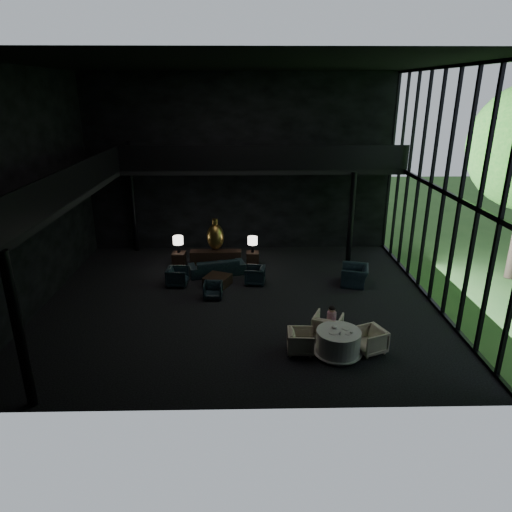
{
  "coord_description": "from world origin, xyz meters",
  "views": [
    {
      "loc": [
        0.27,
        -15.05,
        7.26
      ],
      "look_at": [
        0.6,
        0.5,
        1.56
      ],
      "focal_mm": 32.0,
      "sensor_mm": 36.0,
      "label": 1
    }
  ],
  "objects_px": {
    "coffee_table": "(218,281)",
    "dining_table": "(338,344)",
    "lounge_armchair_west": "(177,275)",
    "window_armchair": "(355,271)",
    "dining_chair_east": "(370,339)",
    "table_lamp_left": "(178,241)",
    "console": "(216,258)",
    "side_table_right": "(253,258)",
    "lounge_armchair_east": "(255,274)",
    "lounge_armchair_south": "(213,291)",
    "sofa": "(217,263)",
    "table_lamp_right": "(253,241)",
    "bronze_urn": "(215,237)",
    "child": "(332,315)",
    "side_table_left": "(179,259)",
    "dining_chair_west": "(301,340)",
    "dining_chair_north": "(328,324)"
  },
  "relations": [
    {
      "from": "window_armchair",
      "to": "dining_chair_east",
      "type": "xyz_separation_m",
      "value": [
        -0.65,
        -4.89,
        -0.12
      ]
    },
    {
      "from": "table_lamp_left",
      "to": "table_lamp_right",
      "type": "xyz_separation_m",
      "value": [
        3.2,
        0.04,
        -0.05
      ]
    },
    {
      "from": "table_lamp_right",
      "to": "dining_chair_east",
      "type": "xyz_separation_m",
      "value": [
        3.33,
        -7.12,
        -0.67
      ]
    },
    {
      "from": "dining_chair_east",
      "to": "sofa",
      "type": "bearing_deg",
      "value": -163.89
    },
    {
      "from": "console",
      "to": "lounge_armchair_east",
      "type": "xyz_separation_m",
      "value": [
        1.66,
        -1.96,
        0.04
      ]
    },
    {
      "from": "console",
      "to": "window_armchair",
      "type": "distance_m",
      "value": 5.97
    },
    {
      "from": "lounge_armchair_east",
      "to": "dining_chair_north",
      "type": "relative_size",
      "value": 0.85
    },
    {
      "from": "sofa",
      "to": "coffee_table",
      "type": "height_order",
      "value": "sofa"
    },
    {
      "from": "console",
      "to": "table_lamp_left",
      "type": "xyz_separation_m",
      "value": [
        -1.6,
        0.07,
        0.79
      ]
    },
    {
      "from": "coffee_table",
      "to": "dining_table",
      "type": "height_order",
      "value": "dining_table"
    },
    {
      "from": "dining_chair_east",
      "to": "dining_chair_west",
      "type": "height_order",
      "value": "dining_chair_east"
    },
    {
      "from": "side_table_right",
      "to": "lounge_armchair_west",
      "type": "distance_m",
      "value": 3.69
    },
    {
      "from": "table_lamp_left",
      "to": "child",
      "type": "distance_m",
      "value": 8.34
    },
    {
      "from": "side_table_left",
      "to": "child",
      "type": "distance_m",
      "value": 8.31
    },
    {
      "from": "dining_chair_east",
      "to": "table_lamp_left",
      "type": "bearing_deg",
      "value": -159.64
    },
    {
      "from": "child",
      "to": "dining_table",
      "type": "bearing_deg",
      "value": 91.99
    },
    {
      "from": "sofa",
      "to": "dining_table",
      "type": "relative_size",
      "value": 1.74
    },
    {
      "from": "table_lamp_right",
      "to": "lounge_armchair_west",
      "type": "bearing_deg",
      "value": -143.82
    },
    {
      "from": "lounge_armchair_west",
      "to": "window_armchair",
      "type": "relative_size",
      "value": 0.66
    },
    {
      "from": "coffee_table",
      "to": "dining_table",
      "type": "bearing_deg",
      "value": -53.07
    },
    {
      "from": "dining_chair_north",
      "to": "dining_chair_west",
      "type": "bearing_deg",
      "value": 66.3
    },
    {
      "from": "sofa",
      "to": "dining_chair_east",
      "type": "height_order",
      "value": "sofa"
    },
    {
      "from": "console",
      "to": "table_lamp_right",
      "type": "xyz_separation_m",
      "value": [
        1.6,
        0.11,
        0.74
      ]
    },
    {
      "from": "lounge_armchair_west",
      "to": "dining_chair_east",
      "type": "distance_m",
      "value": 8.01
    },
    {
      "from": "window_armchair",
      "to": "dining_chair_east",
      "type": "relative_size",
      "value": 1.48
    },
    {
      "from": "dining_table",
      "to": "dining_chair_north",
      "type": "distance_m",
      "value": 0.98
    },
    {
      "from": "sofa",
      "to": "coffee_table",
      "type": "bearing_deg",
      "value": 79.61
    },
    {
      "from": "table_lamp_right",
      "to": "lounge_armchair_south",
      "type": "bearing_deg",
      "value": -114.02
    },
    {
      "from": "sofa",
      "to": "dining_table",
      "type": "bearing_deg",
      "value": 106.99
    },
    {
      "from": "console",
      "to": "coffee_table",
      "type": "bearing_deg",
      "value": -84.75
    },
    {
      "from": "table_lamp_left",
      "to": "window_armchair",
      "type": "relative_size",
      "value": 0.58
    },
    {
      "from": "lounge_armchair_west",
      "to": "lounge_armchair_south",
      "type": "distance_m",
      "value": 1.9
    },
    {
      "from": "side_table_right",
      "to": "window_armchair",
      "type": "relative_size",
      "value": 0.47
    },
    {
      "from": "console",
      "to": "coffee_table",
      "type": "xyz_separation_m",
      "value": [
        0.19,
        -2.1,
        -0.15
      ]
    },
    {
      "from": "lounge_armchair_east",
      "to": "coffee_table",
      "type": "height_order",
      "value": "lounge_armchair_east"
    },
    {
      "from": "dining_chair_north",
      "to": "dining_chair_east",
      "type": "distance_m",
      "value": 1.39
    },
    {
      "from": "bronze_urn",
      "to": "side_table_right",
      "type": "bearing_deg",
      "value": -2.93
    },
    {
      "from": "bronze_urn",
      "to": "dining_chair_east",
      "type": "height_order",
      "value": "bronze_urn"
    },
    {
      "from": "side_table_left",
      "to": "dining_chair_west",
      "type": "distance_m",
      "value": 8.35
    },
    {
      "from": "window_armchair",
      "to": "dining_chair_west",
      "type": "bearing_deg",
      "value": -14.77
    },
    {
      "from": "side_table_right",
      "to": "table_lamp_right",
      "type": "bearing_deg",
      "value": -90.0
    },
    {
      "from": "lounge_armchair_south",
      "to": "coffee_table",
      "type": "bearing_deg",
      "value": 87.46
    },
    {
      "from": "bronze_urn",
      "to": "dining_chair_east",
      "type": "relative_size",
      "value": 1.62
    },
    {
      "from": "bronze_urn",
      "to": "sofa",
      "type": "distance_m",
      "value": 1.38
    },
    {
      "from": "side_table_left",
      "to": "lounge_armchair_south",
      "type": "bearing_deg",
      "value": -62.74
    },
    {
      "from": "bronze_urn",
      "to": "window_armchair",
      "type": "relative_size",
      "value": 1.09
    },
    {
      "from": "dining_table",
      "to": "table_lamp_right",
      "type": "bearing_deg",
      "value": 108.16
    },
    {
      "from": "console",
      "to": "lounge_armchair_west",
      "type": "height_order",
      "value": "lounge_armchair_west"
    },
    {
      "from": "side_table_right",
      "to": "lounge_armchair_east",
      "type": "distance_m",
      "value": 2.08
    },
    {
      "from": "side_table_right",
      "to": "lounge_armchair_east",
      "type": "xyz_separation_m",
      "value": [
        0.06,
        -2.08,
        0.1
      ]
    }
  ]
}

